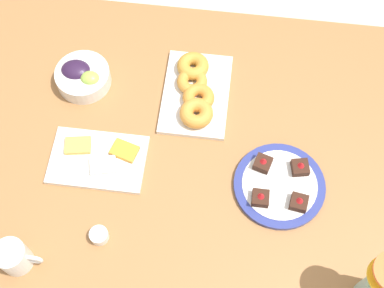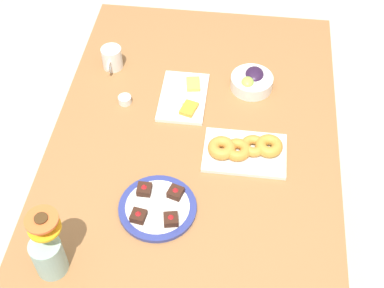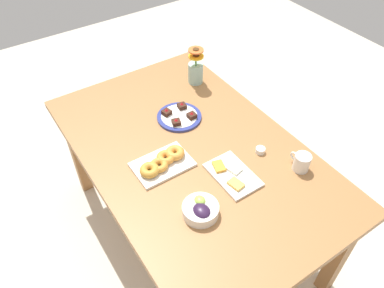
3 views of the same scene
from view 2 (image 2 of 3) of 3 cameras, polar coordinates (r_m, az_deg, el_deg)
ground_plane at (r=2.44m, az=-0.00°, el=-11.94°), size 6.00×6.00×0.00m
dining_table at (r=1.89m, az=-0.00°, el=-2.46°), size 1.60×1.00×0.74m
coffee_mug at (r=2.12m, az=-8.54°, el=9.07°), size 0.11×0.08×0.09m
grape_bowl at (r=2.04m, az=6.40°, el=6.69°), size 0.16×0.16×0.07m
cheese_platter at (r=1.99m, az=-0.87°, el=5.03°), size 0.26×0.17×0.03m
croissant_platter at (r=1.81m, az=5.64°, el=-0.57°), size 0.19×0.28×0.05m
jam_cup_honey at (r=1.99m, az=-7.17°, el=4.73°), size 0.05×0.05×0.03m
dessert_plate at (r=1.68m, az=-3.69°, el=-6.74°), size 0.25×0.25×0.05m
flower_vase at (r=1.56m, az=-15.10°, el=-11.13°), size 0.11×0.10×0.24m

